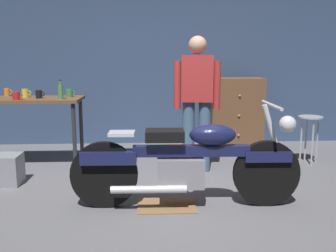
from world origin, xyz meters
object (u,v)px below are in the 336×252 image
(mug_green_speckled, at_px, (69,93))
(wooden_dresser, at_px, (236,113))
(bottle, at_px, (60,91))
(mug_black_matte, at_px, (39,94))
(storage_bin, at_px, (1,170))
(mug_red_diner, at_px, (16,96))
(motorcycle, at_px, (188,161))
(mug_orange_travel, at_px, (7,92))
(person_standing, at_px, (197,98))
(shop_stool, at_px, (310,127))
(mug_yellow_tall, at_px, (25,93))

(mug_green_speckled, bearing_deg, wooden_dresser, 17.61)
(wooden_dresser, distance_m, bottle, 2.69)
(mug_black_matte, relative_size, mug_green_speckled, 0.93)
(storage_bin, xyz_separation_m, mug_red_diner, (0.06, 0.52, 0.78))
(motorcycle, relative_size, mug_red_diner, 18.20)
(mug_orange_travel, bearing_deg, bottle, -26.39)
(motorcycle, distance_m, wooden_dresser, 2.57)
(person_standing, distance_m, mug_red_diner, 2.21)
(shop_stool, relative_size, mug_green_speckled, 5.31)
(shop_stool, bearing_deg, mug_green_speckled, 177.22)
(shop_stool, bearing_deg, mug_red_diner, -177.34)
(mug_green_speckled, bearing_deg, mug_yellow_tall, -176.65)
(storage_bin, bearing_deg, wooden_dresser, 27.93)
(storage_bin, xyz_separation_m, mug_yellow_tall, (0.07, 0.81, 0.78))
(mug_red_diner, xyz_separation_m, mug_yellow_tall, (0.02, 0.30, 0.00))
(person_standing, relative_size, mug_orange_travel, 15.10)
(wooden_dresser, distance_m, storage_bin, 3.45)
(person_standing, relative_size, bottle, 6.93)
(motorcycle, bearing_deg, wooden_dresser, 68.62)
(shop_stool, relative_size, wooden_dresser, 0.58)
(mug_red_diner, distance_m, mug_yellow_tall, 0.30)
(mug_orange_travel, height_order, mug_yellow_tall, mug_yellow_tall)
(wooden_dresser, bearing_deg, mug_red_diner, -159.86)
(person_standing, bearing_deg, mug_red_diner, 2.87)
(wooden_dresser, height_order, mug_orange_travel, wooden_dresser)
(shop_stool, distance_m, mug_green_speckled, 3.23)
(shop_stool, distance_m, bottle, 3.29)
(motorcycle, height_order, bottle, bottle)
(mug_black_matte, bearing_deg, mug_orange_travel, 150.25)
(mug_red_diner, bearing_deg, motorcycle, -33.00)
(shop_stool, xyz_separation_m, mug_red_diner, (-3.77, -0.17, 0.45))
(person_standing, distance_m, mug_yellow_tall, 2.22)
(wooden_dresser, relative_size, mug_red_diner, 9.13)
(bottle, bearing_deg, wooden_dresser, 22.64)
(shop_stool, bearing_deg, bottle, -178.10)
(storage_bin, relative_size, mug_yellow_tall, 3.62)
(shop_stool, height_order, wooden_dresser, wooden_dresser)
(mug_yellow_tall, bearing_deg, wooden_dresser, 15.02)
(person_standing, distance_m, mug_orange_travel, 2.54)
(shop_stool, bearing_deg, mug_yellow_tall, 178.14)
(mug_red_diner, height_order, mug_black_matte, mug_black_matte)
(wooden_dresser, distance_m, mug_green_speckled, 2.54)
(motorcycle, height_order, mug_orange_travel, mug_orange_travel)
(person_standing, xyz_separation_m, mug_red_diner, (-2.21, 0.10, 0.02))
(motorcycle, bearing_deg, person_standing, 80.26)
(storage_bin, height_order, mug_red_diner, mug_red_diner)
(mug_orange_travel, bearing_deg, wooden_dresser, 11.02)
(shop_stool, height_order, mug_black_matte, mug_black_matte)
(mug_green_speckled, relative_size, bottle, 0.50)
(mug_yellow_tall, bearing_deg, mug_black_matte, -30.29)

